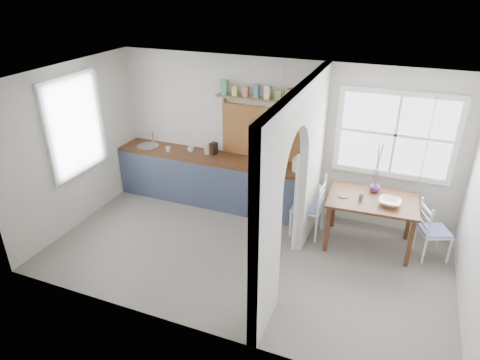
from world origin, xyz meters
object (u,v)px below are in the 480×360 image
at_px(vase, 375,186).
at_px(chair_right, 435,230).
at_px(dining_table, 369,222).
at_px(kettle, 297,164).
at_px(chair_left, 308,206).

bearing_deg(vase, chair_right, -12.41).
bearing_deg(dining_table, kettle, 162.53).
relative_size(kettle, vase, 1.44).
height_order(chair_right, vase, vase).
height_order(kettle, vase, kettle).
distance_m(chair_left, chair_right, 1.86).
distance_m(chair_left, vase, 1.06).
relative_size(chair_right, kettle, 3.56).
relative_size(chair_right, vase, 5.14).
xyz_separation_m(chair_right, kettle, (-2.15, 0.27, 0.58)).
height_order(dining_table, chair_right, chair_right).
bearing_deg(kettle, chair_left, -60.59).
relative_size(dining_table, kettle, 5.17).
bearing_deg(dining_table, vase, 88.98).
distance_m(dining_table, vase, 0.55).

